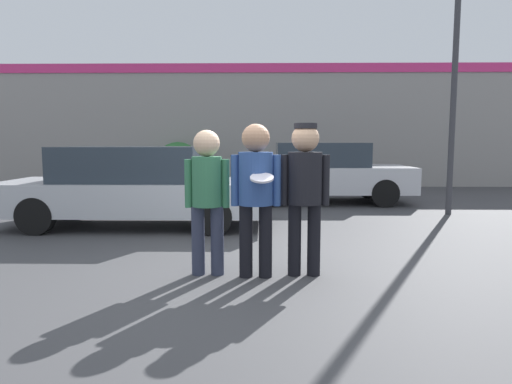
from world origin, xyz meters
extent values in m
plane|color=#3F3F42|center=(0.00, 0.00, 0.00)|extent=(56.00, 56.00, 0.00)
cube|color=gray|center=(0.00, 10.40, 2.06)|extent=(24.00, 0.18, 4.11)
cube|color=#E0337A|center=(0.00, 10.29, 3.96)|extent=(24.00, 0.04, 0.30)
cylinder|color=#2D3347|center=(-0.64, -0.06, 0.40)|extent=(0.15, 0.15, 0.79)
cylinder|color=#2D3347|center=(-0.42, -0.06, 0.40)|extent=(0.15, 0.15, 0.79)
cylinder|color=#33724C|center=(-0.53, -0.06, 1.08)|extent=(0.34, 0.34, 0.56)
cylinder|color=#33724C|center=(-0.74, -0.06, 1.05)|extent=(0.09, 0.09, 0.55)
cylinder|color=#33724C|center=(-0.32, -0.06, 1.05)|extent=(0.09, 0.09, 0.55)
sphere|color=#DBB28E|center=(-0.53, -0.06, 1.51)|extent=(0.30, 0.30, 0.30)
cylinder|color=black|center=(-0.09, -0.15, 0.41)|extent=(0.15, 0.15, 0.83)
cylinder|color=black|center=(0.13, -0.15, 0.41)|extent=(0.15, 0.15, 0.83)
cylinder|color=#2D4C8C|center=(0.02, -0.15, 1.12)|extent=(0.38, 0.38, 0.58)
cylinder|color=#2D4C8C|center=(-0.21, -0.15, 1.10)|extent=(0.09, 0.09, 0.57)
cylinder|color=#2D4C8C|center=(0.25, -0.15, 1.10)|extent=(0.09, 0.09, 0.57)
sphere|color=tan|center=(0.02, -0.15, 1.57)|extent=(0.31, 0.31, 0.31)
cylinder|color=silver|center=(0.09, -0.41, 1.15)|extent=(0.25, 0.25, 0.10)
cylinder|color=black|center=(0.46, -0.07, 0.41)|extent=(0.15, 0.15, 0.83)
cylinder|color=black|center=(0.68, -0.07, 0.41)|extent=(0.15, 0.15, 0.83)
cylinder|color=black|center=(0.57, -0.07, 1.12)|extent=(0.38, 0.38, 0.58)
cylinder|color=black|center=(0.34, -0.07, 1.10)|extent=(0.09, 0.09, 0.57)
cylinder|color=black|center=(0.81, -0.07, 1.10)|extent=(0.09, 0.09, 0.57)
sphere|color=tan|center=(0.57, -0.07, 1.56)|extent=(0.31, 0.31, 0.31)
cylinder|color=black|center=(0.57, -0.07, 1.70)|extent=(0.26, 0.26, 0.06)
cube|color=#B7BABF|center=(-2.17, 2.95, 0.55)|extent=(4.73, 1.79, 0.56)
cube|color=#28333D|center=(-2.27, 2.95, 1.13)|extent=(2.46, 1.54, 0.61)
cylinder|color=black|center=(-0.71, 3.75, 0.31)|extent=(0.62, 0.22, 0.62)
cylinder|color=black|center=(-0.71, 2.16, 0.31)|extent=(0.62, 0.22, 0.62)
cylinder|color=black|center=(-3.64, 3.75, 0.31)|extent=(0.62, 0.22, 0.62)
cylinder|color=black|center=(-3.64, 2.16, 0.31)|extent=(0.62, 0.22, 0.62)
cube|color=silver|center=(1.63, 6.28, 0.60)|extent=(4.24, 1.90, 0.64)
cube|color=#28333D|center=(1.54, 6.28, 1.20)|extent=(2.20, 1.63, 0.58)
cylinder|color=black|center=(2.94, 7.13, 0.33)|extent=(0.65, 0.22, 0.65)
cylinder|color=black|center=(2.94, 5.43, 0.33)|extent=(0.65, 0.22, 0.65)
cylinder|color=black|center=(0.31, 7.13, 0.33)|extent=(0.65, 0.22, 0.65)
cylinder|color=black|center=(0.31, 5.43, 0.33)|extent=(0.65, 0.22, 0.65)
cylinder|color=#38383D|center=(4.00, 4.38, 3.28)|extent=(0.12, 0.12, 6.56)
sphere|color=#2D6B33|center=(-2.64, 9.45, 0.76)|extent=(1.52, 1.52, 1.52)
camera|label=1|loc=(0.11, -5.18, 1.53)|focal=32.00mm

